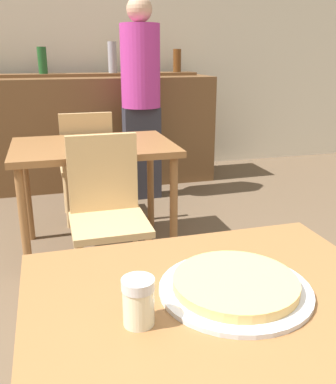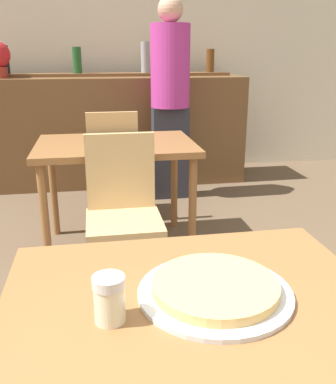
{
  "view_description": "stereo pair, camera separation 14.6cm",
  "coord_description": "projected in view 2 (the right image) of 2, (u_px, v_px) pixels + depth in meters",
  "views": [
    {
      "loc": [
        -0.35,
        -0.79,
        1.3
      ],
      "look_at": [
        0.03,
        0.55,
        0.84
      ],
      "focal_mm": 40.0,
      "sensor_mm": 36.0,
      "label": 1
    },
    {
      "loc": [
        -0.21,
        -0.82,
        1.3
      ],
      "look_at": [
        0.03,
        0.55,
        0.84
      ],
      "focal_mm": 40.0,
      "sensor_mm": 36.0,
      "label": 2
    }
  ],
  "objects": [
    {
      "name": "dining_table_far",
      "position": [
        116.0,
        156.0,
        2.79
      ],
      "size": [
        1.01,
        0.74,
        0.74
      ],
      "color": "brown",
      "rests_on": "ground_plane"
    },
    {
      "name": "cheese_shaker",
      "position": [
        109.0,
        299.0,
        0.91
      ],
      "size": [
        0.07,
        0.07,
        0.11
      ],
      "color": "beige",
      "rests_on": "dining_table_near"
    },
    {
      "name": "bar_back_shelf",
      "position": [
        113.0,
        70.0,
        4.3
      ],
      "size": [
        2.39,
        0.24,
        0.33
      ],
      "color": "brown",
      "rests_on": "bar_counter"
    },
    {
      "name": "wall_back",
      "position": [
        109.0,
        42.0,
        4.55
      ],
      "size": [
        8.0,
        0.05,
        2.8
      ],
      "color": "silver",
      "rests_on": "ground_plane"
    },
    {
      "name": "chair_far_side_front",
      "position": [
        123.0,
        204.0,
        2.33
      ],
      "size": [
        0.4,
        0.4,
        0.88
      ],
      "color": "tan",
      "rests_on": "ground_plane"
    },
    {
      "name": "bar_counter",
      "position": [
        115.0,
        131.0,
        4.35
      ],
      "size": [
        2.6,
        0.56,
        1.06
      ],
      "color": "brown",
      "rests_on": "ground_plane"
    },
    {
      "name": "dining_table_near",
      "position": [
        197.0,
        342.0,
        1.0
      ],
      "size": [
        0.91,
        0.8,
        0.74
      ],
      "color": "brown",
      "rests_on": "ground_plane"
    },
    {
      "name": "person_standing",
      "position": [
        170.0,
        94.0,
        3.75
      ],
      "size": [
        0.34,
        0.34,
        1.74
      ],
      "color": "#2D2D38",
      "rests_on": "ground_plane"
    },
    {
      "name": "pizza_tray",
      "position": [
        215.0,
        289.0,
        1.02
      ],
      "size": [
        0.37,
        0.37,
        0.04
      ],
      "color": "silver",
      "rests_on": "dining_table_near"
    },
    {
      "name": "chair_far_side_back",
      "position": [
        113.0,
        158.0,
        3.34
      ],
      "size": [
        0.4,
        0.4,
        0.88
      ],
      "rotation": [
        0.0,
        0.0,
        3.14
      ],
      "color": "tan",
      "rests_on": "ground_plane"
    }
  ]
}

